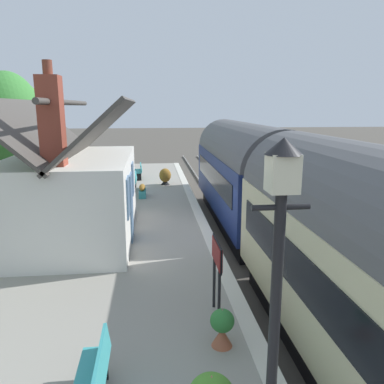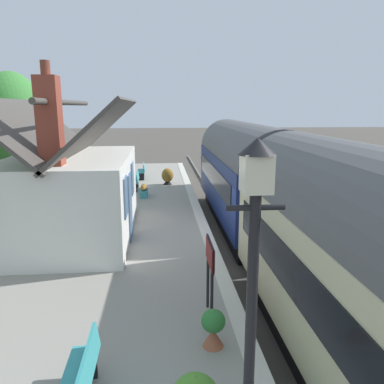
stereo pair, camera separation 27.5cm
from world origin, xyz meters
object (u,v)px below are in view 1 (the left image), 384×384
at_px(planter_edge_far, 165,177).
at_px(tree_far_right, 19,108).
at_px(train, 280,198).
at_px(lamp_post_platform, 277,275).
at_px(bench_platform_end, 94,378).
at_px(bench_by_lamp, 139,171).
at_px(tree_behind_building, 9,120).
at_px(planter_by_door, 88,175).
at_px(planter_corner_building, 142,191).
at_px(bench_mid_platform, 133,181).
at_px(station_sign_board, 217,260).
at_px(station_building, 73,192).
at_px(planter_under_sign, 103,177).

height_order(planter_edge_far, tree_far_right, tree_far_right).
height_order(train, lamp_post_platform, lamp_post_platform).
distance_m(bench_platform_end, bench_by_lamp, 17.44).
bearing_deg(tree_far_right, tree_behind_building, -167.41).
distance_m(train, planter_by_door, 13.42).
bearing_deg(lamp_post_platform, planter_edge_far, 1.25).
height_order(bench_platform_end, planter_corner_building, bench_platform_end).
bearing_deg(bench_mid_platform, lamp_post_platform, -172.81).
distance_m(planter_edge_far, tree_behind_building, 8.32).
xyz_separation_m(station_sign_board, tree_behind_building, (13.28, 8.29, 2.28)).
relative_size(bench_platform_end, bench_by_lamp, 0.99).
relative_size(tree_behind_building, tree_far_right, 1.01).
height_order(bench_platform_end, station_sign_board, station_sign_board).
bearing_deg(bench_platform_end, lamp_post_platform, -131.38).
bearing_deg(bench_mid_platform, station_building, 167.39).
relative_size(bench_mid_platform, bench_by_lamp, 0.99).
xyz_separation_m(bench_by_lamp, station_sign_board, (-15.20, -1.99, 0.71)).
xyz_separation_m(lamp_post_platform, station_sign_board, (3.93, -0.17, -1.50)).
relative_size(planter_by_door, planter_edge_far, 0.81).
distance_m(lamp_post_platform, tree_far_right, 24.19).
bearing_deg(station_building, planter_edge_far, -21.46).
bearing_deg(planter_under_sign, bench_by_lamp, -51.36).
xyz_separation_m(bench_mid_platform, planter_corner_building, (-1.52, -0.48, -0.19)).
relative_size(station_building, planter_under_sign, 8.57).
bearing_deg(bench_by_lamp, train, -157.45).
bearing_deg(bench_platform_end, planter_corner_building, -1.69).
xyz_separation_m(tree_behind_building, tree_far_right, (5.10, 1.14, 0.55)).
height_order(bench_mid_platform, tree_far_right, tree_far_right).
bearing_deg(planter_by_door, bench_platform_end, -170.76).
bearing_deg(bench_by_lamp, planter_edge_far, -142.62).
height_order(bench_mid_platform, planter_corner_building, bench_mid_platform).
bearing_deg(bench_platform_end, train, -36.83).
height_order(bench_platform_end, lamp_post_platform, lamp_post_platform).
xyz_separation_m(planter_edge_far, tree_far_right, (5.07, 8.89, 3.58)).
height_order(bench_mid_platform, planter_under_sign, bench_mid_platform).
xyz_separation_m(bench_platform_end, lamp_post_platform, (-1.69, -1.92, 2.22)).
bearing_deg(station_sign_board, planter_edge_far, 2.33).
bearing_deg(station_sign_board, bench_platform_end, 137.00).
xyz_separation_m(bench_mid_platform, planter_edge_far, (1.20, -1.65, -0.03)).
bearing_deg(planter_edge_far, bench_by_lamp, 37.38).
relative_size(planter_edge_far, lamp_post_platform, 0.23).
bearing_deg(planter_edge_far, tree_far_right, 60.29).
bearing_deg(planter_by_door, tree_behind_building, 118.49).
relative_size(bench_mid_platform, tree_far_right, 0.21).
bearing_deg(bench_mid_platform, planter_edge_far, -53.84).
height_order(bench_by_lamp, planter_under_sign, bench_by_lamp).
distance_m(bench_mid_platform, planter_by_door, 4.06).
distance_m(bench_by_lamp, station_sign_board, 15.35).
height_order(train, planter_under_sign, train).
bearing_deg(tree_behind_building, train, -130.14).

